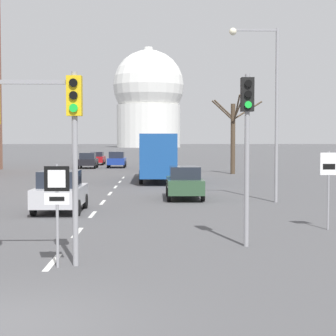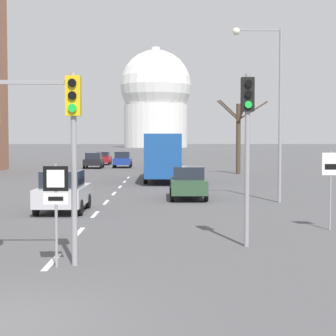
# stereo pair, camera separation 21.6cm
# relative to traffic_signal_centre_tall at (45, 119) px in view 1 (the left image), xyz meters

# --- Properties ---
(ground_plane) EXTENTS (800.00, 800.00, 0.00)m
(ground_plane) POSITION_rel_traffic_signal_centre_tall_xyz_m (0.07, -4.35, -3.57)
(ground_plane) COLOR #4C4C4F
(lane_stripe_0) EXTENTS (0.16, 2.00, 0.01)m
(lane_stripe_0) POSITION_rel_traffic_signal_centre_tall_xyz_m (0.07, 0.40, -3.57)
(lane_stripe_0) COLOR silver
(lane_stripe_0) RESTS_ON ground_plane
(lane_stripe_1) EXTENTS (0.16, 2.00, 0.01)m
(lane_stripe_1) POSITION_rel_traffic_signal_centre_tall_xyz_m (0.07, 4.90, -3.57)
(lane_stripe_1) COLOR silver
(lane_stripe_1) RESTS_ON ground_plane
(lane_stripe_2) EXTENTS (0.16, 2.00, 0.01)m
(lane_stripe_2) POSITION_rel_traffic_signal_centre_tall_xyz_m (0.07, 9.40, -3.57)
(lane_stripe_2) COLOR silver
(lane_stripe_2) RESTS_ON ground_plane
(lane_stripe_3) EXTENTS (0.16, 2.00, 0.01)m
(lane_stripe_3) POSITION_rel_traffic_signal_centre_tall_xyz_m (0.07, 13.90, -3.57)
(lane_stripe_3) COLOR silver
(lane_stripe_3) RESTS_ON ground_plane
(lane_stripe_4) EXTENTS (0.16, 2.00, 0.01)m
(lane_stripe_4) POSITION_rel_traffic_signal_centre_tall_xyz_m (0.07, 18.40, -3.57)
(lane_stripe_4) COLOR silver
(lane_stripe_4) RESTS_ON ground_plane
(lane_stripe_5) EXTENTS (0.16, 2.00, 0.01)m
(lane_stripe_5) POSITION_rel_traffic_signal_centre_tall_xyz_m (0.07, 22.90, -3.57)
(lane_stripe_5) COLOR silver
(lane_stripe_5) RESTS_ON ground_plane
(lane_stripe_6) EXTENTS (0.16, 2.00, 0.01)m
(lane_stripe_6) POSITION_rel_traffic_signal_centre_tall_xyz_m (0.07, 27.40, -3.57)
(lane_stripe_6) COLOR silver
(lane_stripe_6) RESTS_ON ground_plane
(lane_stripe_7) EXTENTS (0.16, 2.00, 0.01)m
(lane_stripe_7) POSITION_rel_traffic_signal_centre_tall_xyz_m (0.07, 31.90, -3.57)
(lane_stripe_7) COLOR silver
(lane_stripe_7) RESTS_ON ground_plane
(traffic_signal_centre_tall) EXTENTS (2.35, 0.34, 4.71)m
(traffic_signal_centre_tall) POSITION_rel_traffic_signal_centre_tall_xyz_m (0.00, 0.00, 0.00)
(traffic_signal_centre_tall) COLOR gray
(traffic_signal_centre_tall) RESTS_ON ground_plane
(traffic_signal_near_right) EXTENTS (0.36, 0.34, 4.94)m
(traffic_signal_near_right) POSITION_rel_traffic_signal_centre_tall_xyz_m (5.27, 2.38, -0.12)
(traffic_signal_near_right) COLOR gray
(traffic_signal_near_right) RESTS_ON ground_plane
(route_sign_post) EXTENTS (0.60, 0.08, 2.49)m
(route_sign_post) POSITION_rel_traffic_signal_centre_tall_xyz_m (0.30, -0.19, -1.87)
(route_sign_post) COLOR gray
(route_sign_post) RESTS_ON ground_plane
(speed_limit_sign) EXTENTS (0.60, 0.08, 2.69)m
(speed_limit_sign) POSITION_rel_traffic_signal_centre_tall_xyz_m (8.55, 5.29, -1.75)
(speed_limit_sign) COLOR gray
(speed_limit_sign) RESTS_ON ground_plane
(street_lamp_right) EXTENTS (2.43, 0.36, 8.48)m
(street_lamp_right) POSITION_rel_traffic_signal_centre_tall_xyz_m (8.15, 13.73, 1.65)
(street_lamp_right) COLOR gray
(street_lamp_right) RESTS_ON ground_plane
(sedan_near_left) EXTENTS (1.96, 3.93, 1.77)m
(sedan_near_left) POSITION_rel_traffic_signal_centre_tall_xyz_m (-1.57, 48.39, -2.68)
(sedan_near_left) COLOR navy
(sedan_near_left) RESTS_ON ground_plane
(sedan_near_right) EXTENTS (1.76, 4.28, 1.60)m
(sedan_near_right) POSITION_rel_traffic_signal_centre_tall_xyz_m (-4.45, 55.59, -2.75)
(sedan_near_right) COLOR maroon
(sedan_near_right) RESTS_ON ground_plane
(sedan_mid_centre) EXTENTS (1.83, 3.81, 1.47)m
(sedan_mid_centre) POSITION_rel_traffic_signal_centre_tall_xyz_m (1.73, 58.45, -2.80)
(sedan_mid_centre) COLOR silver
(sedan_mid_centre) RESTS_ON ground_plane
(sedan_far_left) EXTENTS (1.88, 4.19, 1.70)m
(sedan_far_left) POSITION_rel_traffic_signal_centre_tall_xyz_m (4.18, 15.42, -2.71)
(sedan_far_left) COLOR #2D4C33
(sedan_far_left) RESTS_ON ground_plane
(sedan_far_right) EXTENTS (1.97, 3.96, 1.77)m
(sedan_far_right) POSITION_rel_traffic_signal_centre_tall_xyz_m (-1.38, 10.22, -2.69)
(sedan_far_right) COLOR #B7B7BC
(sedan_far_right) RESTS_ON ground_plane
(sedan_distant_centre) EXTENTS (1.96, 3.82, 1.69)m
(sedan_distant_centre) POSITION_rel_traffic_signal_centre_tall_xyz_m (-4.60, 47.04, -2.72)
(sedan_distant_centre) COLOR black
(sedan_distant_centre) RESTS_ON ground_plane
(city_bus) EXTENTS (2.66, 10.80, 3.48)m
(city_bus) POSITION_rel_traffic_signal_centre_tall_xyz_m (2.87, 28.51, -1.52)
(city_bus) COLOR #19478C
(city_bus) RESTS_ON ground_plane
(delivery_truck) EXTENTS (2.44, 7.20, 3.14)m
(delivery_truck) POSITION_rel_traffic_signal_centre_tall_xyz_m (3.55, 42.91, -1.87)
(delivery_truck) COLOR #333842
(delivery_truck) RESTS_ON ground_plane
(bare_tree_right_near) EXTENTS (4.70, 2.43, 7.12)m
(bare_tree_right_near) POSITION_rel_traffic_signal_centre_tall_xyz_m (9.68, 36.66, 0.14)
(bare_tree_right_near) COLOR #473828
(bare_tree_right_near) RESTS_ON ground_plane
(capitol_dome) EXTENTS (28.67, 28.67, 40.50)m
(capitol_dome) POSITION_rel_traffic_signal_centre_tall_xyz_m (0.07, 215.32, 16.16)
(capitol_dome) COLOR silver
(capitol_dome) RESTS_ON ground_plane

